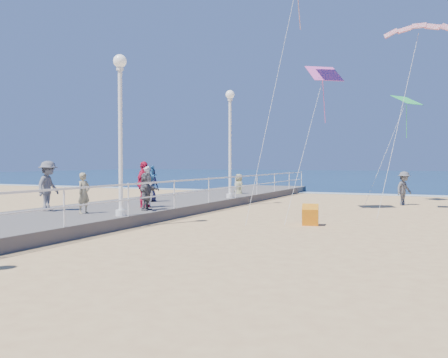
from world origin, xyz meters
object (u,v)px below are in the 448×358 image
at_px(woman_holding_toddler, 148,187).
at_px(spectator_6, 84,193).
at_px(spectator_5, 146,191).
at_px(beach_walker_c, 239,187).
at_px(toddler_held, 153,176).
at_px(spectator_2, 48,186).
at_px(lamp_post_mid, 120,117).
at_px(lamp_post_far, 230,132).
at_px(box_kite, 310,217).
at_px(beach_walker_a, 404,188).
at_px(spectator_3, 144,184).
at_px(spectator_4, 151,185).

bearing_deg(woman_holding_toddler, spectator_6, -177.62).
distance_m(spectator_5, spectator_6, 2.30).
distance_m(spectator_6, beach_walker_c, 12.07).
xyz_separation_m(toddler_held, beach_walker_c, (-0.12, 9.05, -0.89)).
bearing_deg(spectator_2, lamp_post_mid, -106.69).
height_order(lamp_post_far, box_kite, lamp_post_far).
height_order(spectator_6, beach_walker_c, spectator_6).
bearing_deg(spectator_6, box_kite, -59.93).
distance_m(spectator_2, spectator_5, 3.55).
bearing_deg(spectator_2, beach_walker_a, -54.08).
distance_m(spectator_2, beach_walker_c, 12.15).
bearing_deg(woman_holding_toddler, lamp_post_mid, -146.60).
height_order(lamp_post_mid, beach_walker_a, lamp_post_mid).
bearing_deg(toddler_held, beach_walker_a, -23.67).
height_order(lamp_post_mid, lamp_post_far, same).
height_order(spectator_2, spectator_3, spectator_2).
bearing_deg(spectator_5, spectator_4, 20.87).
bearing_deg(box_kite, lamp_post_far, 121.28).
distance_m(spectator_5, beach_walker_c, 10.19).
xyz_separation_m(lamp_post_far, spectator_3, (-0.99, -6.16, -2.36)).
bearing_deg(box_kite, woman_holding_toddler, 170.13).
bearing_deg(spectator_5, woman_holding_toddler, 21.24).
xyz_separation_m(beach_walker_c, box_kite, (6.38, -8.90, -0.46)).
bearing_deg(woman_holding_toddler, spectator_2, 153.58).
relative_size(spectator_2, spectator_4, 1.19).
height_order(lamp_post_far, beach_walker_c, lamp_post_far).
bearing_deg(spectator_2, spectator_5, -74.03).
bearing_deg(spectator_6, woman_holding_toddler, -8.43).
bearing_deg(spectator_5, beach_walker_a, -46.08).
bearing_deg(spectator_3, spectator_2, 127.31).
relative_size(spectator_2, beach_walker_c, 1.21).
relative_size(lamp_post_far, spectator_2, 2.91).
relative_size(lamp_post_mid, beach_walker_a, 3.12).
bearing_deg(spectator_3, spectator_5, -151.39).
bearing_deg(spectator_6, beach_walker_c, 2.66).
relative_size(toddler_held, spectator_3, 0.44).
distance_m(lamp_post_mid, box_kite, 7.25).
xyz_separation_m(woman_holding_toddler, spectator_2, (-2.53, -2.66, 0.09)).
height_order(spectator_3, spectator_4, spectator_3).
relative_size(spectator_4, beach_walker_c, 1.01).
xyz_separation_m(lamp_post_far, spectator_6, (-1.59, -8.94, -2.55)).
xyz_separation_m(lamp_post_mid, spectator_3, (-0.99, 2.84, -2.36)).
xyz_separation_m(spectator_2, spectator_4, (1.08, 5.13, -0.14)).
bearing_deg(toddler_held, spectator_2, 153.50).
bearing_deg(beach_walker_c, toddler_held, -53.79).
xyz_separation_m(lamp_post_mid, lamp_post_far, (0.00, 9.00, 0.00)).
relative_size(spectator_3, beach_walker_a, 1.06).
xyz_separation_m(spectator_5, beach_walker_a, (8.11, 10.99, -0.25)).
height_order(spectator_3, spectator_5, spectator_3).
bearing_deg(spectator_2, woman_holding_toddler, -56.18).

